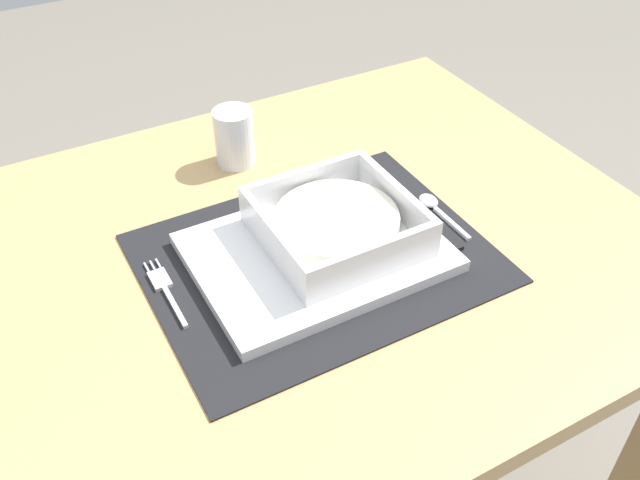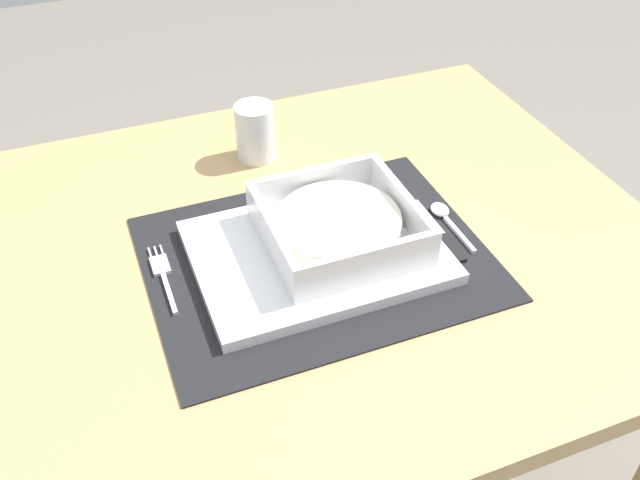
{
  "view_description": "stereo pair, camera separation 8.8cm",
  "coord_description": "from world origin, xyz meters",
  "px_view_note": "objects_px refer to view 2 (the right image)",
  "views": [
    {
      "loc": [
        -0.32,
        -0.63,
        1.31
      ],
      "look_at": [
        0.0,
        -0.04,
        0.74
      ],
      "focal_mm": 39.11,
      "sensor_mm": 36.0,
      "label": 1
    },
    {
      "loc": [
        -0.24,
        -0.67,
        1.31
      ],
      "look_at": [
        0.0,
        -0.04,
        0.74
      ],
      "focal_mm": 39.11,
      "sensor_mm": 36.0,
      "label": 2
    }
  ],
  "objects_px": {
    "porridge_bowl": "(339,227)",
    "fork": "(163,273)",
    "dining_table": "(308,296)",
    "spoon": "(444,214)",
    "butter_knife": "(440,234)",
    "drinking_glass": "(256,135)",
    "bread_knife": "(417,225)"
  },
  "relations": [
    {
      "from": "bread_knife",
      "to": "dining_table",
      "type": "bearing_deg",
      "value": 167.45
    },
    {
      "from": "dining_table",
      "to": "spoon",
      "type": "xyz_separation_m",
      "value": [
        0.19,
        -0.02,
        0.11
      ]
    },
    {
      "from": "fork",
      "to": "bread_knife",
      "type": "height_order",
      "value": "bread_knife"
    },
    {
      "from": "dining_table",
      "to": "fork",
      "type": "relative_size",
      "value": 7.26
    },
    {
      "from": "fork",
      "to": "bread_knife",
      "type": "distance_m",
      "value": 0.34
    },
    {
      "from": "bread_knife",
      "to": "drinking_glass",
      "type": "distance_m",
      "value": 0.29
    },
    {
      "from": "dining_table",
      "to": "drinking_glass",
      "type": "relative_size",
      "value": 10.72
    },
    {
      "from": "porridge_bowl",
      "to": "fork",
      "type": "height_order",
      "value": "porridge_bowl"
    },
    {
      "from": "spoon",
      "to": "butter_knife",
      "type": "distance_m",
      "value": 0.04
    },
    {
      "from": "butter_knife",
      "to": "drinking_glass",
      "type": "relative_size",
      "value": 1.56
    },
    {
      "from": "dining_table",
      "to": "spoon",
      "type": "height_order",
      "value": "spoon"
    },
    {
      "from": "butter_knife",
      "to": "bread_knife",
      "type": "height_order",
      "value": "same"
    },
    {
      "from": "dining_table",
      "to": "butter_knife",
      "type": "bearing_deg",
      "value": -18.39
    },
    {
      "from": "fork",
      "to": "butter_knife",
      "type": "height_order",
      "value": "butter_knife"
    },
    {
      "from": "spoon",
      "to": "porridge_bowl",
      "type": "bearing_deg",
      "value": -178.27
    },
    {
      "from": "fork",
      "to": "butter_knife",
      "type": "relative_size",
      "value": 0.95
    },
    {
      "from": "dining_table",
      "to": "butter_knife",
      "type": "distance_m",
      "value": 0.21
    },
    {
      "from": "porridge_bowl",
      "to": "butter_knife",
      "type": "distance_m",
      "value": 0.14
    },
    {
      "from": "bread_knife",
      "to": "drinking_glass",
      "type": "relative_size",
      "value": 1.45
    },
    {
      "from": "porridge_bowl",
      "to": "bread_knife",
      "type": "bearing_deg",
      "value": 0.85
    },
    {
      "from": "porridge_bowl",
      "to": "butter_knife",
      "type": "bearing_deg",
      "value": -10.81
    },
    {
      "from": "dining_table",
      "to": "porridge_bowl",
      "type": "xyz_separation_m",
      "value": [
        0.03,
        -0.03,
        0.14
      ]
    },
    {
      "from": "bread_knife",
      "to": "drinking_glass",
      "type": "bearing_deg",
      "value": 118.94
    },
    {
      "from": "porridge_bowl",
      "to": "butter_knife",
      "type": "xyz_separation_m",
      "value": [
        0.14,
        -0.03,
        -0.03
      ]
    },
    {
      "from": "spoon",
      "to": "butter_knife",
      "type": "bearing_deg",
      "value": -126.5
    },
    {
      "from": "fork",
      "to": "bread_knife",
      "type": "bearing_deg",
      "value": -8.52
    },
    {
      "from": "spoon",
      "to": "dining_table",
      "type": "bearing_deg",
      "value": 172.38
    },
    {
      "from": "bread_knife",
      "to": "porridge_bowl",
      "type": "bearing_deg",
      "value": 179.04
    },
    {
      "from": "butter_knife",
      "to": "bread_knife",
      "type": "relative_size",
      "value": 1.08
    },
    {
      "from": "butter_knife",
      "to": "fork",
      "type": "bearing_deg",
      "value": 170.63
    },
    {
      "from": "spoon",
      "to": "bread_knife",
      "type": "xyz_separation_m",
      "value": [
        -0.04,
        -0.01,
        -0.0
      ]
    },
    {
      "from": "fork",
      "to": "dining_table",
      "type": "bearing_deg",
      "value": -4.18
    }
  ]
}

